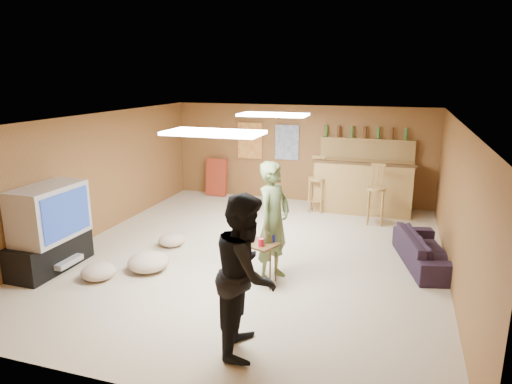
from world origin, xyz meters
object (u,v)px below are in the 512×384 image
(tv_body, at_px, (49,212))
(sofa, at_px, (427,250))
(tray_table, at_px, (259,264))
(bar_counter, at_px, (363,187))
(person_olive, at_px, (273,222))
(person_black, at_px, (246,273))

(tv_body, xyz_separation_m, sofa, (5.35, 1.89, -0.66))
(tray_table, bearing_deg, bar_counter, 75.13)
(bar_counter, bearing_deg, person_olive, -103.89)
(sofa, bearing_deg, tv_body, 95.21)
(bar_counter, height_order, person_olive, person_olive)
(tv_body, xyz_separation_m, person_black, (3.42, -1.04, -0.04))
(tv_body, xyz_separation_m, person_olive, (3.22, 0.71, -0.04))
(tv_body, height_order, bar_counter, tv_body)
(tv_body, bearing_deg, person_black, -16.85)
(bar_counter, xyz_separation_m, sofa, (1.20, -2.56, -0.31))
(person_black, height_order, tray_table, person_black)
(person_olive, bearing_deg, bar_counter, 3.25)
(tv_body, bearing_deg, person_olive, 12.40)
(tray_table, bearing_deg, person_black, -77.76)
(tv_body, height_order, tray_table, tv_body)
(tray_table, bearing_deg, tv_body, -171.35)
(person_black, bearing_deg, sofa, -44.61)
(sofa, xyz_separation_m, tray_table, (-2.26, -1.42, 0.06))
(bar_counter, bearing_deg, sofa, -64.91)
(person_black, height_order, sofa, person_black)
(person_olive, relative_size, tray_table, 2.81)
(tray_table, bearing_deg, sofa, 32.12)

